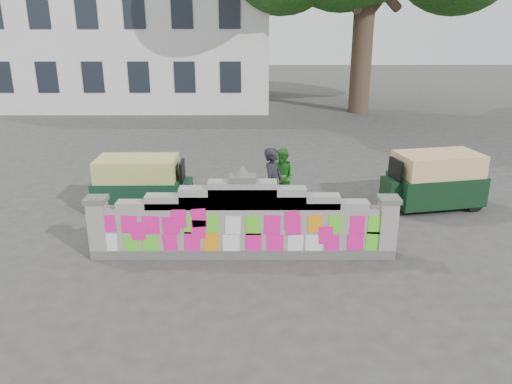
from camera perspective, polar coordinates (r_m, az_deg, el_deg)
ground at (r=10.75m, az=-1.47°, el=-7.29°), size 100.00×100.00×0.00m
parapet_wall at (r=10.44m, az=-1.51°, el=-3.61°), size 6.48×0.44×2.01m
building at (r=32.46m, az=-13.70°, el=17.09°), size 16.00×10.00×8.90m
cyclist_bike at (r=11.84m, az=1.91°, el=-2.01°), size 2.10×1.44×1.05m
cyclist_rider at (r=11.71m, az=1.93°, el=-0.35°), size 0.65×0.76×1.78m
pedestrian at (r=13.65m, az=3.05°, el=1.85°), size 0.89×0.93×1.50m
rickshaw_left at (r=13.35m, az=-13.01°, el=0.96°), size 2.60×1.23×1.44m
rickshaw_right at (r=14.03m, az=19.68°, el=1.33°), size 2.78×1.69×1.50m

